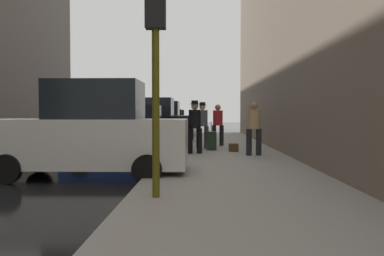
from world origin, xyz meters
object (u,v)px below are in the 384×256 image
at_px(parked_bronze_suv, 160,121).
at_px(fire_hydrant, 181,140).
at_px(parked_silver_sedan, 167,122).
at_px(parked_blue_sedan, 127,132).
at_px(parked_red_hatchback, 172,121).
at_px(pedestrian_with_fedora, 195,124).
at_px(duffel_bag, 233,147).
at_px(traffic_light, 156,35).
at_px(pedestrian_in_red_jacket, 218,123).
at_px(rolling_suitcase, 211,141).
at_px(parked_white_van, 90,134).
at_px(pedestrian_in_tan_coat, 254,126).
at_px(pedestrian_with_beanie, 202,123).
at_px(parked_black_suv, 148,123).

bearing_deg(parked_bronze_suv, fire_hydrant, -80.31).
bearing_deg(parked_silver_sedan, parked_blue_sedan, -90.00).
relative_size(parked_red_hatchback, pedestrian_with_fedora, 2.40).
bearing_deg(duffel_bag, pedestrian_with_fedora, -146.94).
distance_m(traffic_light, pedestrian_in_red_jacket, 11.11).
bearing_deg(rolling_suitcase, parked_white_van, -116.48).
bearing_deg(traffic_light, parked_red_hatchback, 93.44).
relative_size(parked_blue_sedan, parked_bronze_suv, 0.92).
height_order(parked_silver_sedan, pedestrian_with_fedora, pedestrian_with_fedora).
height_order(pedestrian_in_tan_coat, duffel_bag, pedestrian_in_tan_coat).
bearing_deg(parked_blue_sedan, pedestrian_in_tan_coat, -15.03).
bearing_deg(parked_silver_sedan, pedestrian_with_fedora, -82.50).
bearing_deg(parked_white_van, pedestrian_with_beanie, 68.48).
xyz_separation_m(parked_bronze_suv, pedestrian_with_beanie, (2.64, -10.31, 0.10)).
xyz_separation_m(parked_black_suv, fire_hydrant, (1.80, -4.67, -0.54)).
bearing_deg(pedestrian_in_tan_coat, parked_red_hatchback, 100.15).
xyz_separation_m(traffic_light, pedestrian_with_fedora, (0.52, 7.44, -1.62)).
height_order(parked_silver_sedan, parked_red_hatchback, same).
distance_m(traffic_light, pedestrian_with_beanie, 9.84).
height_order(traffic_light, pedestrian_in_tan_coat, traffic_light).
height_order(parked_white_van, duffel_bag, parked_white_van).
bearing_deg(rolling_suitcase, duffel_bag, -37.18).
bearing_deg(rolling_suitcase, parked_red_hatchback, 97.69).
relative_size(parked_white_van, parked_red_hatchback, 1.08).
xyz_separation_m(parked_bronze_suv, traffic_light, (1.85, -19.99, 1.73)).
distance_m(parked_red_hatchback, traffic_light, 30.94).
xyz_separation_m(fire_hydrant, pedestrian_in_red_jacket, (1.48, 1.48, 0.61)).
height_order(parked_blue_sedan, fire_hydrant, parked_blue_sedan).
distance_m(pedestrian_with_beanie, pedestrian_in_red_jacket, 1.38).
bearing_deg(pedestrian_in_red_jacket, fire_hydrant, -135.03).
distance_m(parked_bronze_suv, traffic_light, 20.15).
distance_m(parked_silver_sedan, traffic_light, 25.59).
distance_m(parked_blue_sedan, pedestrian_in_red_jacket, 4.36).
bearing_deg(parked_bronze_suv, pedestrian_with_fedora, -79.29).
distance_m(pedestrian_with_beanie, pedestrian_in_tan_coat, 3.24).
xyz_separation_m(pedestrian_with_beanie, duffel_bag, (1.10, -1.35, -0.85)).
distance_m(pedestrian_in_tan_coat, pedestrian_with_fedora, 1.99).
bearing_deg(fire_hydrant, traffic_light, -89.70).
xyz_separation_m(parked_silver_sedan, pedestrian_with_fedora, (2.37, -18.01, 0.29)).
bearing_deg(parked_blue_sedan, parked_bronze_suv, 90.00).
xyz_separation_m(parked_black_suv, parked_silver_sedan, (0.00, 11.36, -0.18)).
bearing_deg(traffic_light, parked_bronze_suv, 95.30).
distance_m(parked_black_suv, pedestrian_in_tan_coat, 8.38).
distance_m(parked_silver_sedan, pedestrian_with_beanie, 16.00).
bearing_deg(parked_red_hatchback, parked_black_suv, -90.00).
bearing_deg(traffic_light, fire_hydrant, 90.30).
xyz_separation_m(parked_white_van, parked_red_hatchback, (0.00, 27.84, -0.18)).
height_order(parked_blue_sedan, pedestrian_with_beanie, pedestrian_with_beanie).
xyz_separation_m(traffic_light, pedestrian_with_beanie, (0.79, 9.68, -1.62)).
height_order(parked_blue_sedan, traffic_light, traffic_light).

